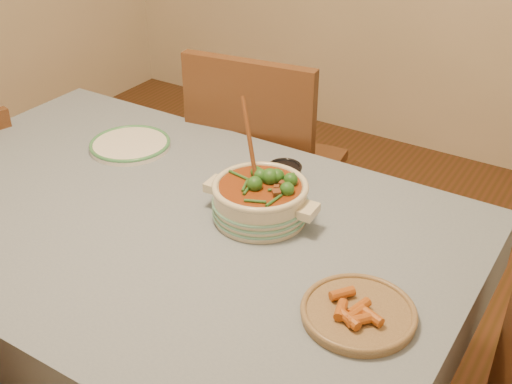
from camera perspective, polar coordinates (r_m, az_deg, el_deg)
dining_table at (r=1.82m, az=-8.74°, el=-4.35°), size 1.68×1.08×0.76m
stew_casserole at (r=1.70m, az=0.37°, el=-0.44°), size 0.32×0.26×0.30m
white_plate at (r=2.12m, az=-11.13°, el=4.17°), size 0.29×0.29×0.02m
condiment_bowl at (r=1.88m, az=2.56°, el=1.74°), size 0.12×0.12×0.05m
fried_plate at (r=1.42m, az=9.11°, el=-10.41°), size 0.33×0.33×0.04m
chair_far at (r=2.38m, az=0.56°, el=2.56°), size 0.53×0.53×1.01m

